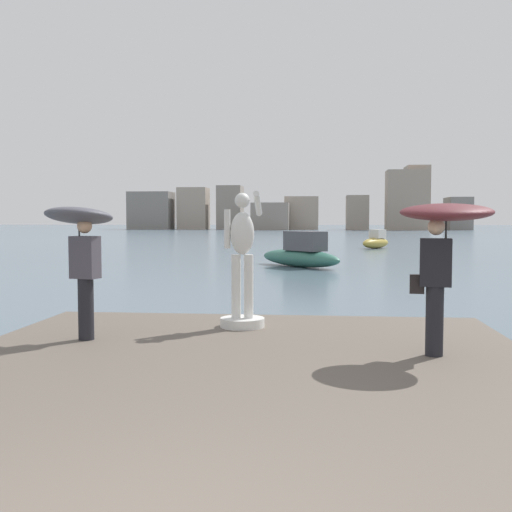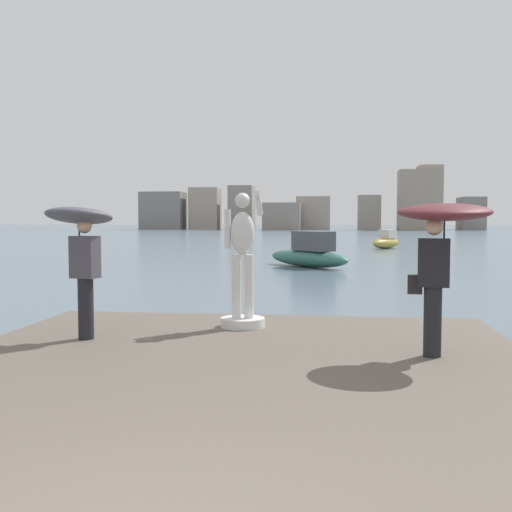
% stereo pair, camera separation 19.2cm
% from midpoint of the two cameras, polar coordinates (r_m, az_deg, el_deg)
% --- Properties ---
extents(ground_plane, '(400.00, 400.00, 0.00)m').
position_cam_midpoint_polar(ground_plane, '(42.83, 4.24, 0.63)').
color(ground_plane, slate).
extents(pier, '(7.41, 10.95, 0.40)m').
position_cam_midpoint_polar(pier, '(5.67, -5.12, -16.28)').
color(pier, '#60564C').
rests_on(pier, ground).
extents(statue_white_figure, '(0.71, 0.92, 2.17)m').
position_cam_midpoint_polar(statue_white_figure, '(9.58, -1.88, -1.56)').
color(statue_white_figure, silver).
rests_on(statue_white_figure, pier).
extents(onlooker_left, '(1.15, 1.17, 1.94)m').
position_cam_midpoint_polar(onlooker_left, '(8.94, -16.83, 1.76)').
color(onlooker_left, black).
rests_on(onlooker_left, pier).
extents(onlooker_right, '(1.30, 1.31, 1.95)m').
position_cam_midpoint_polar(onlooker_right, '(7.82, 16.63, 2.14)').
color(onlooker_right, black).
rests_on(onlooker_right, pier).
extents(boat_near, '(4.28, 4.66, 1.60)m').
position_cam_midpoint_polar(boat_near, '(26.92, 4.06, 0.20)').
color(boat_near, '#336B5B').
rests_on(boat_near, ground).
extents(boat_mid, '(2.77, 3.48, 1.40)m').
position_cam_midpoint_polar(boat_mid, '(45.04, 11.19, 1.37)').
color(boat_mid, '#B2993D').
rests_on(boat_mid, ground).
extents(distant_skyline, '(71.89, 12.32, 13.24)m').
position_cam_midpoint_polar(distant_skyline, '(127.43, 4.09, 4.60)').
color(distant_skyline, gray).
rests_on(distant_skyline, ground).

